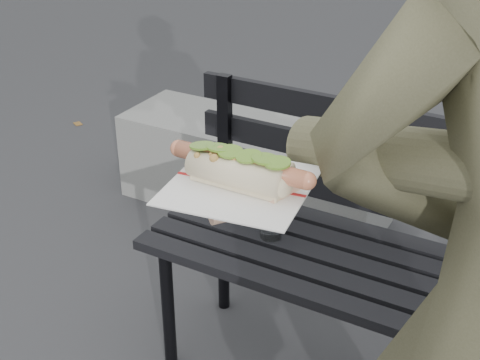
{
  "coord_description": "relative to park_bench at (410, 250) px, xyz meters",
  "views": [
    {
      "loc": [
        0.32,
        -0.67,
        1.56
      ],
      "look_at": [
        -0.08,
        0.04,
        1.13
      ],
      "focal_mm": 50.0,
      "sensor_mm": 36.0,
      "label": 1
    }
  ],
  "objects": [
    {
      "name": "held_hotdog",
      "position": [
        0.14,
        -0.79,
        0.64
      ],
      "size": [
        0.63,
        0.32,
        0.2
      ],
      "color": "#4C4C33"
    },
    {
      "name": "concrete_block",
      "position": [
        -0.9,
        0.78,
        -0.32
      ],
      "size": [
        1.2,
        0.4,
        0.4
      ],
      "primitive_type": "cube",
      "color": "slate",
      "rests_on": "ground"
    },
    {
      "name": "park_bench",
      "position": [
        0.0,
        0.0,
        0.0
      ],
      "size": [
        1.5,
        0.44,
        0.88
      ],
      "color": "black",
      "rests_on": "ground"
    }
  ]
}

